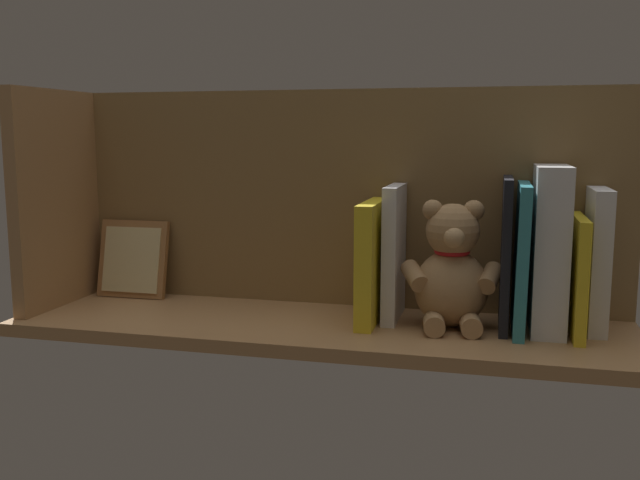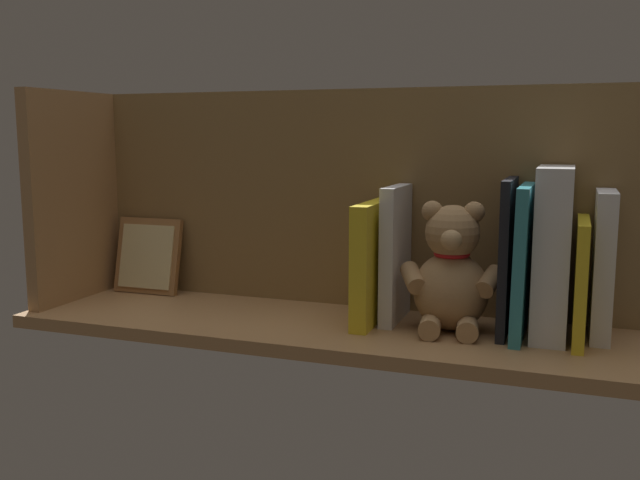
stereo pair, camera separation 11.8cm
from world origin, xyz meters
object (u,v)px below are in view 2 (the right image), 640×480
object	(u,v)px
book_0	(603,265)
teddy_bear	(451,274)
dictionary_thick_white	(552,253)
picture_frame_leaning	(148,256)

from	to	relation	value
book_0	teddy_bear	size ratio (longest dim) A/B	1.10
book_0	dictionary_thick_white	world-z (taller)	dictionary_thick_white
teddy_bear	picture_frame_leaning	size ratio (longest dim) A/B	1.40
book_0	picture_frame_leaning	size ratio (longest dim) A/B	1.54
dictionary_thick_white	teddy_bear	xyz separation A→B (cm)	(15.26, 2.14, -4.08)
teddy_bear	picture_frame_leaning	xyz separation A→B (cm)	(61.99, -7.27, -1.89)
teddy_bear	picture_frame_leaning	bearing A→B (deg)	-13.80
dictionary_thick_white	picture_frame_leaning	distance (cm)	77.65
book_0	dictionary_thick_white	distance (cm)	7.87
book_0	teddy_bear	distance (cm)	23.16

